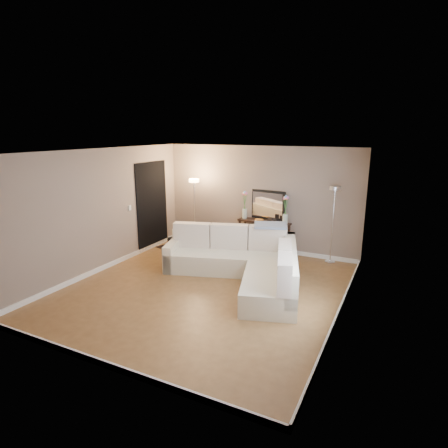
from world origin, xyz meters
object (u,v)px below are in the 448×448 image
at_px(console_table, 261,234).
at_px(floor_lamp_unlit, 334,209).
at_px(sectional_sofa, 245,262).
at_px(floor_lamp_lit, 194,199).

height_order(console_table, floor_lamp_unlit, floor_lamp_unlit).
distance_m(sectional_sofa, floor_lamp_lit, 2.63).
height_order(console_table, floor_lamp_lit, floor_lamp_lit).
bearing_deg(sectional_sofa, console_table, 100.49).
bearing_deg(floor_lamp_lit, sectional_sofa, -35.17).
relative_size(floor_lamp_lit, floor_lamp_unlit, 1.00).
bearing_deg(floor_lamp_unlit, console_table, 179.88).
bearing_deg(console_table, floor_lamp_lit, -169.32).
xyz_separation_m(sectional_sofa, floor_lamp_lit, (-2.02, 1.42, 0.89)).
relative_size(console_table, floor_lamp_lit, 0.76).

